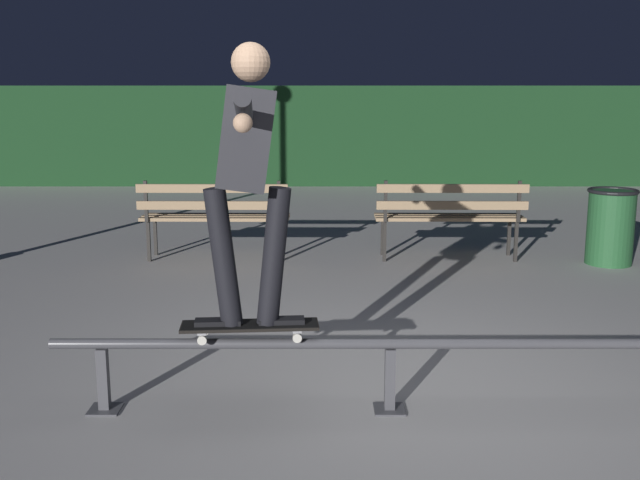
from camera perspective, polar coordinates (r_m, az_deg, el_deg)
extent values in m
plane|color=#ADAAA8|center=(4.79, 4.90, -11.30)|extent=(90.00, 90.00, 0.00)
cube|color=#193D1E|center=(14.94, 1.53, 7.89)|extent=(24.00, 1.20, 1.87)
cylinder|color=#47474C|center=(4.40, 5.29, -7.75)|extent=(3.89, 0.06, 0.06)
cube|color=#47474C|center=(4.63, -15.96, -10.04)|extent=(0.06, 0.06, 0.38)
cube|color=#47474C|center=(4.70, -15.83, -12.11)|extent=(0.18, 0.18, 0.01)
cube|color=#47474C|center=(4.47, 5.23, -10.39)|extent=(0.06, 0.06, 0.38)
cube|color=#47474C|center=(4.54, 5.19, -12.52)|extent=(0.18, 0.18, 0.01)
cube|color=black|center=(4.36, -5.30, -6.40)|extent=(0.79, 0.26, 0.02)
cube|color=black|center=(4.36, -5.30, -6.27)|extent=(0.78, 0.25, 0.00)
cube|color=#9E9EA3|center=(4.37, -1.80, -6.57)|extent=(0.06, 0.17, 0.02)
cube|color=#9E9EA3|center=(4.38, -8.79, -6.65)|extent=(0.06, 0.17, 0.02)
cylinder|color=beige|center=(4.31, -1.75, -7.34)|extent=(0.05, 0.03, 0.05)
cylinder|color=beige|center=(4.46, -1.84, -6.68)|extent=(0.05, 0.03, 0.05)
cylinder|color=beige|center=(4.32, -8.86, -7.42)|extent=(0.05, 0.03, 0.05)
cylinder|color=beige|center=(4.47, -8.70, -6.76)|extent=(0.05, 0.03, 0.05)
cube|color=black|center=(4.36, -2.93, -6.06)|extent=(0.27, 0.12, 0.03)
cube|color=black|center=(4.36, -7.69, -6.12)|extent=(0.27, 0.12, 0.03)
cylinder|color=black|center=(4.26, -3.52, -1.25)|extent=(0.21, 0.14, 0.79)
cylinder|color=black|center=(4.26, -7.28, -1.30)|extent=(0.21, 0.14, 0.79)
cube|color=#2D2D33|center=(4.16, -5.57, 7.62)|extent=(0.36, 0.38, 0.57)
cylinder|color=#2D2D33|center=(3.78, -5.74, 9.67)|extent=(0.13, 0.61, 0.21)
cylinder|color=#2D2D33|center=(4.54, -5.51, 9.95)|extent=(0.13, 0.61, 0.21)
sphere|color=tan|center=(3.50, -5.84, 8.72)|extent=(0.09, 0.09, 0.09)
sphere|color=tan|center=(4.82, -5.43, 9.44)|extent=(0.09, 0.09, 0.09)
sphere|color=tan|center=(4.16, -5.25, 13.14)|extent=(0.21, 0.21, 0.21)
cube|color=#282623|center=(8.47, -2.94, 0.31)|extent=(0.04, 0.04, 0.44)
cube|color=#282623|center=(8.15, -3.08, -0.12)|extent=(0.04, 0.04, 0.44)
cube|color=#282623|center=(8.04, -3.13, 2.89)|extent=(0.04, 0.04, 0.44)
cube|color=#282623|center=(8.67, -12.27, 0.32)|extent=(0.04, 0.04, 0.44)
cube|color=#282623|center=(8.36, -12.75, -0.10)|extent=(0.04, 0.04, 0.44)
cube|color=#282623|center=(8.25, -12.94, 2.84)|extent=(0.04, 0.04, 0.44)
cube|color=#A38460|center=(8.48, -7.72, 1.87)|extent=(1.60, 0.11, 0.04)
cube|color=#A38460|center=(8.34, -7.86, 1.71)|extent=(1.60, 0.11, 0.04)
cube|color=#A38460|center=(8.21, -8.00, 1.54)|extent=(1.60, 0.11, 0.04)
cube|color=#A38460|center=(8.11, -8.10, 2.59)|extent=(1.60, 0.05, 0.09)
cube|color=#A38460|center=(8.09, -8.14, 3.85)|extent=(1.60, 0.05, 0.09)
cube|color=#282623|center=(8.72, 13.96, 0.30)|extent=(0.04, 0.04, 0.44)
cube|color=#282623|center=(8.41, 14.45, -0.12)|extent=(0.04, 0.04, 0.44)
cube|color=#282623|center=(8.30, 14.66, 2.80)|extent=(0.04, 0.04, 0.44)
cube|color=#282623|center=(8.50, 4.68, 0.33)|extent=(0.04, 0.04, 0.44)
cube|color=#282623|center=(8.19, 4.84, -0.10)|extent=(0.04, 0.04, 0.44)
cube|color=#282623|center=(8.07, 4.91, 2.91)|extent=(0.04, 0.04, 0.44)
cube|color=#A38460|center=(8.52, 9.45, 1.86)|extent=(1.60, 0.11, 0.04)
cube|color=#A38460|center=(8.38, 9.59, 1.70)|extent=(1.60, 0.11, 0.04)
cube|color=#A38460|center=(8.25, 9.74, 1.54)|extent=(1.60, 0.11, 0.04)
cube|color=#A38460|center=(8.15, 9.85, 2.58)|extent=(1.60, 0.05, 0.09)
cube|color=#A38460|center=(8.13, 9.90, 3.83)|extent=(1.60, 0.05, 0.09)
cylinder|color=#23562D|center=(8.58, 20.91, 0.87)|extent=(0.48, 0.48, 0.78)
torus|color=black|center=(8.53, 21.10, 3.45)|extent=(0.52, 0.52, 0.04)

